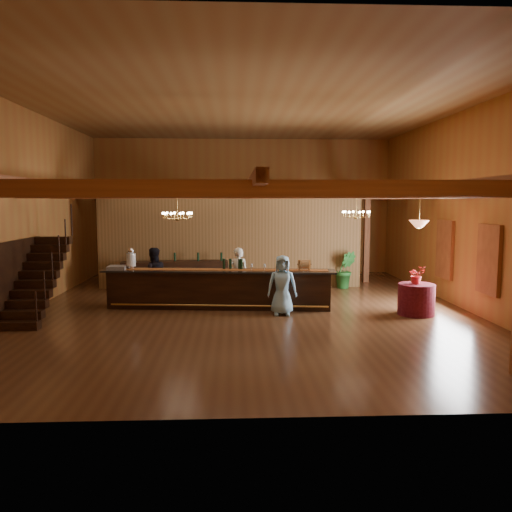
{
  "coord_description": "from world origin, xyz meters",
  "views": [
    {
      "loc": [
        -0.38,
        -13.62,
        3.0
      ],
      "look_at": [
        0.24,
        0.49,
        1.43
      ],
      "focal_mm": 35.0,
      "sensor_mm": 36.0,
      "label": 1
    }
  ],
  "objects_px": {
    "tasting_bar": "(219,289)",
    "round_table": "(416,299)",
    "floor_plant": "(345,270)",
    "raffle_drum": "(304,264)",
    "beverage_dispenser": "(131,259)",
    "backbar_shelf": "(175,276)",
    "chandelier_right": "(356,214)",
    "bartender": "(238,275)",
    "chandelier_left": "(177,215)",
    "staff_second": "(153,276)",
    "pendant_lamp": "(419,224)",
    "guest": "(282,285)"
  },
  "relations": [
    {
      "from": "round_table",
      "to": "floor_plant",
      "type": "xyz_separation_m",
      "value": [
        -0.98,
        4.08,
        0.23
      ]
    },
    {
      "from": "beverage_dispenser",
      "to": "guest",
      "type": "height_order",
      "value": "beverage_dispenser"
    },
    {
      "from": "chandelier_right",
      "to": "staff_second",
      "type": "xyz_separation_m",
      "value": [
        -5.9,
        0.2,
        -1.8
      ]
    },
    {
      "from": "chandelier_left",
      "to": "pendant_lamp",
      "type": "bearing_deg",
      "value": -7.83
    },
    {
      "from": "tasting_bar",
      "to": "backbar_shelf",
      "type": "distance_m",
      "value": 3.28
    },
    {
      "from": "tasting_bar",
      "to": "raffle_drum",
      "type": "relative_size",
      "value": 19.23
    },
    {
      "from": "chandelier_left",
      "to": "floor_plant",
      "type": "xyz_separation_m",
      "value": [
        5.35,
        3.21,
        -1.96
      ]
    },
    {
      "from": "tasting_bar",
      "to": "backbar_shelf",
      "type": "xyz_separation_m",
      "value": [
        -1.56,
        2.89,
        -0.05
      ]
    },
    {
      "from": "raffle_drum",
      "to": "backbar_shelf",
      "type": "distance_m",
      "value": 5.1
    },
    {
      "from": "backbar_shelf",
      "to": "staff_second",
      "type": "distance_m",
      "value": 2.24
    },
    {
      "from": "backbar_shelf",
      "to": "staff_second",
      "type": "bearing_deg",
      "value": -107.77
    },
    {
      "from": "chandelier_right",
      "to": "floor_plant",
      "type": "relative_size",
      "value": 0.62
    },
    {
      "from": "raffle_drum",
      "to": "round_table",
      "type": "relative_size",
      "value": 0.36
    },
    {
      "from": "guest",
      "to": "floor_plant",
      "type": "height_order",
      "value": "guest"
    },
    {
      "from": "backbar_shelf",
      "to": "pendant_lamp",
      "type": "distance_m",
      "value": 8.09
    },
    {
      "from": "backbar_shelf",
      "to": "round_table",
      "type": "relative_size",
      "value": 3.7
    },
    {
      "from": "chandelier_right",
      "to": "pendant_lamp",
      "type": "bearing_deg",
      "value": -51.3
    },
    {
      "from": "beverage_dispenser",
      "to": "chandelier_right",
      "type": "relative_size",
      "value": 0.75
    },
    {
      "from": "backbar_shelf",
      "to": "bartender",
      "type": "xyz_separation_m",
      "value": [
        2.11,
        -2.13,
        0.32
      ]
    },
    {
      "from": "tasting_bar",
      "to": "backbar_shelf",
      "type": "height_order",
      "value": "tasting_bar"
    },
    {
      "from": "pendant_lamp",
      "to": "bartender",
      "type": "xyz_separation_m",
      "value": [
        -4.68,
        1.84,
        -1.58
      ]
    },
    {
      "from": "floor_plant",
      "to": "round_table",
      "type": "bearing_deg",
      "value": -76.49
    },
    {
      "from": "pendant_lamp",
      "to": "staff_second",
      "type": "xyz_separation_m",
      "value": [
        -7.16,
        1.78,
        -1.58
      ]
    },
    {
      "from": "raffle_drum",
      "to": "chandelier_right",
      "type": "xyz_separation_m",
      "value": [
        1.61,
        0.79,
        1.37
      ]
    },
    {
      "from": "raffle_drum",
      "to": "round_table",
      "type": "distance_m",
      "value": 3.09
    },
    {
      "from": "tasting_bar",
      "to": "pendant_lamp",
      "type": "distance_m",
      "value": 5.65
    },
    {
      "from": "tasting_bar",
      "to": "round_table",
      "type": "xyz_separation_m",
      "value": [
        5.23,
        -1.07,
        -0.14
      ]
    },
    {
      "from": "raffle_drum",
      "to": "guest",
      "type": "relative_size",
      "value": 0.21
    },
    {
      "from": "raffle_drum",
      "to": "round_table",
      "type": "height_order",
      "value": "raffle_drum"
    },
    {
      "from": "chandelier_right",
      "to": "staff_second",
      "type": "height_order",
      "value": "chandelier_right"
    },
    {
      "from": "backbar_shelf",
      "to": "chandelier_left",
      "type": "xyz_separation_m",
      "value": [
        0.46,
        -3.09,
        2.11
      ]
    },
    {
      "from": "beverage_dispenser",
      "to": "guest",
      "type": "distance_m",
      "value": 4.38
    },
    {
      "from": "chandelier_left",
      "to": "staff_second",
      "type": "bearing_deg",
      "value": 132.37
    },
    {
      "from": "chandelier_right",
      "to": "floor_plant",
      "type": "distance_m",
      "value": 3.2
    },
    {
      "from": "chandelier_left",
      "to": "staff_second",
      "type": "relative_size",
      "value": 0.49
    },
    {
      "from": "staff_second",
      "to": "guest",
      "type": "distance_m",
      "value": 3.97
    },
    {
      "from": "floor_plant",
      "to": "chandelier_left",
      "type": "bearing_deg",
      "value": -149.07
    },
    {
      "from": "tasting_bar",
      "to": "backbar_shelf",
      "type": "relative_size",
      "value": 1.86
    },
    {
      "from": "beverage_dispenser",
      "to": "backbar_shelf",
      "type": "xyz_separation_m",
      "value": [
        0.92,
        2.59,
        -0.87
      ]
    },
    {
      "from": "chandelier_right",
      "to": "bartender",
      "type": "bearing_deg",
      "value": 175.63
    },
    {
      "from": "tasting_bar",
      "to": "round_table",
      "type": "distance_m",
      "value": 5.34
    },
    {
      "from": "tasting_bar",
      "to": "guest",
      "type": "bearing_deg",
      "value": -22.7
    },
    {
      "from": "chandelier_left",
      "to": "staff_second",
      "type": "xyz_separation_m",
      "value": [
        -0.83,
        0.91,
        -1.79
      ]
    },
    {
      "from": "backbar_shelf",
      "to": "bartender",
      "type": "bearing_deg",
      "value": -53.41
    },
    {
      "from": "chandelier_right",
      "to": "guest",
      "type": "height_order",
      "value": "chandelier_right"
    },
    {
      "from": "chandelier_left",
      "to": "floor_plant",
      "type": "height_order",
      "value": "chandelier_left"
    },
    {
      "from": "tasting_bar",
      "to": "pendant_lamp",
      "type": "height_order",
      "value": "pendant_lamp"
    },
    {
      "from": "raffle_drum",
      "to": "round_table",
      "type": "xyz_separation_m",
      "value": [
        2.87,
        -0.79,
        -0.85
      ]
    },
    {
      "from": "chandelier_left",
      "to": "round_table",
      "type": "bearing_deg",
      "value": -7.83
    },
    {
      "from": "beverage_dispenser",
      "to": "round_table",
      "type": "distance_m",
      "value": 7.89
    }
  ]
}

